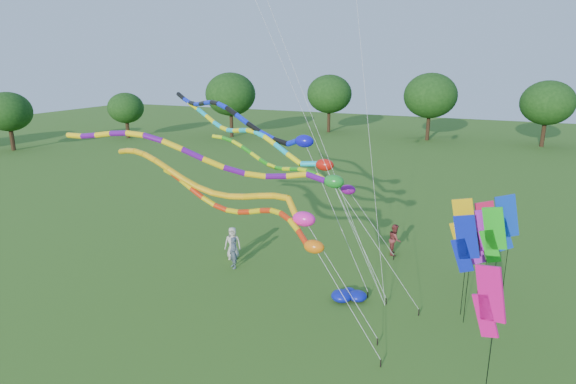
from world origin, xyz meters
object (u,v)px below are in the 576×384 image
at_px(tube_kite_orange, 229,190).
at_px(person_c, 395,239).
at_px(tube_kite_red, 257,216).
at_px(person_b, 233,253).
at_px(person_a, 233,243).
at_px(blue_nylon_heap, 354,298).

xyz_separation_m(tube_kite_orange, person_c, (5.85, 8.02, -4.23)).
distance_m(tube_kite_red, tube_kite_orange, 1.93).
bearing_deg(person_c, tube_kite_red, 141.18).
bearing_deg(tube_kite_red, person_c, 81.98).
bearing_deg(person_c, person_b, 112.87).
relative_size(tube_kite_orange, person_a, 7.65).
xyz_separation_m(tube_kite_red, person_a, (-3.80, 4.35, -3.37)).
distance_m(blue_nylon_heap, person_a, 7.83).
distance_m(tube_kite_red, person_b, 5.72).
xyz_separation_m(blue_nylon_heap, person_b, (-6.86, 1.10, 0.61)).
bearing_deg(tube_kite_orange, person_a, 129.60).
distance_m(tube_kite_red, person_a, 6.69).
bearing_deg(blue_nylon_heap, tube_kite_red, -149.13).
bearing_deg(blue_nylon_heap, person_a, 164.04).
bearing_deg(blue_nylon_heap, tube_kite_orange, -162.73).
bearing_deg(blue_nylon_heap, person_b, 170.91).
distance_m(tube_kite_red, person_c, 10.13).
distance_m(tube_kite_orange, blue_nylon_heap, 7.42).
distance_m(tube_kite_orange, person_a, 6.06).
bearing_deg(tube_kite_red, person_a, 149.23).
bearing_deg(tube_kite_red, person_b, 151.82).
bearing_deg(person_c, tube_kite_orange, 131.20).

